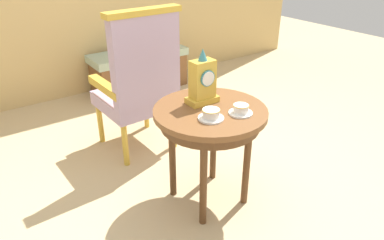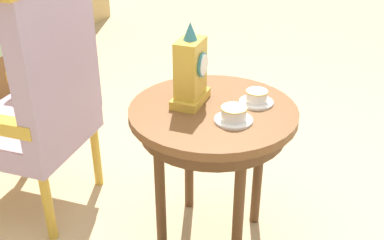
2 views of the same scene
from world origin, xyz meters
name	(u,v)px [view 1 (image 1 of 2)]	position (x,y,z in m)	size (l,w,h in m)	color
ground_plane	(211,191)	(0.00, 0.00, 0.00)	(10.00, 10.00, 0.00)	tan
side_table	(210,121)	(-0.05, -0.04, 0.58)	(0.68, 0.68, 0.66)	brown
teacup_left	(211,115)	(-0.13, -0.15, 0.69)	(0.15, 0.15, 0.06)	white
teacup_right	(241,110)	(0.05, -0.19, 0.68)	(0.14, 0.14, 0.06)	white
mantel_clock	(203,82)	(-0.04, 0.06, 0.79)	(0.19, 0.11, 0.34)	gold
armchair	(139,81)	(-0.11, 0.76, 0.59)	(0.56, 0.55, 1.14)	#B299B7
window_bench	(139,70)	(0.48, 1.95, 0.22)	(1.07, 0.40, 0.44)	#9EB299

